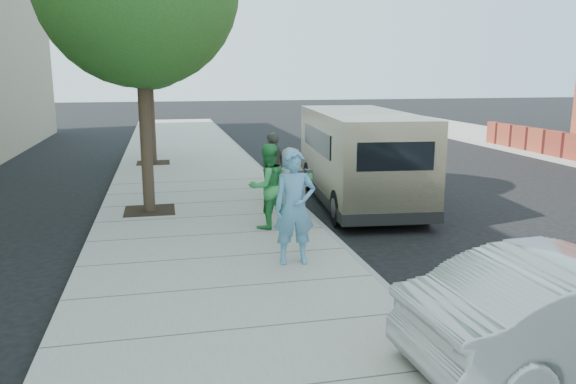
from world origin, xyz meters
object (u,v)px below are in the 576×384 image
(parking_meter, at_px, (304,192))
(person_officer, at_px, (294,207))
(person_gray_shirt, at_px, (291,183))
(person_green_shirt, at_px, (268,186))
(tree_far, at_px, (148,31))
(person_striped_polo, at_px, (274,168))
(van, at_px, (359,155))

(parking_meter, xyz_separation_m, person_officer, (-0.34, -0.69, -0.11))
(person_gray_shirt, bearing_deg, person_officer, 66.92)
(parking_meter, relative_size, person_green_shirt, 0.84)
(person_gray_shirt, bearing_deg, tree_far, -82.31)
(person_green_shirt, distance_m, person_striped_polo, 2.42)
(tree_far, relative_size, parking_meter, 4.22)
(tree_far, distance_m, person_gray_shirt, 10.38)
(person_striped_polo, bearing_deg, person_gray_shirt, 38.71)
(tree_far, height_order, parking_meter, tree_far)
(person_officer, bearing_deg, person_striped_polo, 86.67)
(van, xyz_separation_m, person_officer, (-2.87, -4.77, -0.14))
(tree_far, height_order, person_officer, tree_far)
(person_gray_shirt, xyz_separation_m, person_striped_polo, (-0.06, 1.71, 0.09))
(tree_far, height_order, person_gray_shirt, tree_far)
(van, bearing_deg, person_striped_polo, -173.26)
(person_gray_shirt, bearing_deg, person_striped_polo, -99.29)
(person_green_shirt, bearing_deg, parking_meter, 81.07)
(van, bearing_deg, tree_far, 131.81)
(parking_meter, relative_size, person_officer, 0.77)
(van, relative_size, person_officer, 3.37)
(person_green_shirt, bearing_deg, van, -161.95)
(person_officer, distance_m, person_gray_shirt, 3.09)
(tree_far, height_order, van, tree_far)
(parking_meter, distance_m, van, 4.80)
(tree_far, xyz_separation_m, person_gray_shirt, (3.15, -9.09, -3.91))
(parking_meter, bearing_deg, person_officer, -132.14)
(tree_far, distance_m, van, 9.78)
(person_officer, bearing_deg, van, 62.45)
(tree_far, bearing_deg, person_green_shirt, -75.66)
(van, relative_size, person_gray_shirt, 4.11)
(van, height_order, person_gray_shirt, van)
(person_officer, xyz_separation_m, person_gray_shirt, (0.62, 3.02, -0.18))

